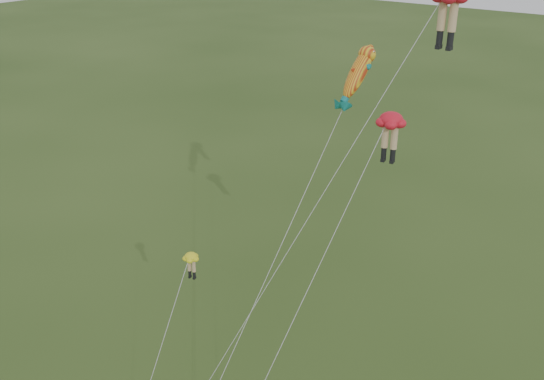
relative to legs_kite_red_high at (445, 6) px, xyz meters
The scene contains 4 objects.
legs_kite_red_high is the anchor object (origin of this frame).
legs_kite_red_mid 6.13m from the legs_kite_red_high, 169.28° to the left, with size 3.35×11.02×15.53m.
legs_kite_yellow 16.62m from the legs_kite_red_high, 143.78° to the right, with size 0.99×5.35×8.92m.
fish_kite 5.99m from the legs_kite_red_high, 162.26° to the left, with size 3.40×11.40×18.32m.
Camera 1 is at (16.64, -16.69, 23.97)m, focal length 40.00 mm.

